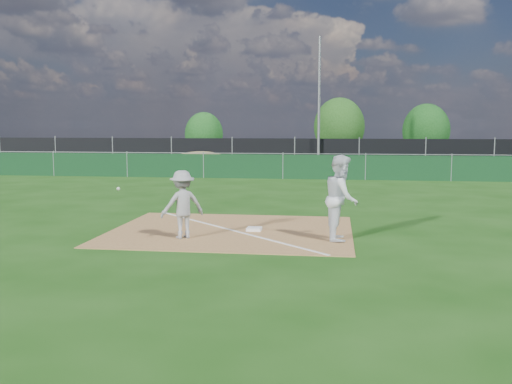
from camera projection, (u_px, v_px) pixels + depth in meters
The scene contains 17 objects.
ground at pixel (271, 190), 23.19m from camera, with size 90.00×90.00×0.00m, color #17450E.
infield_dirt at pixel (232, 231), 14.34m from camera, with size 6.00×5.00×0.02m, color #9B6E3E.
foul_line at pixel (232, 230), 14.34m from camera, with size 0.08×7.00×0.01m, color white.
green_fence at pixel (283, 167), 28.04m from camera, with size 44.00×0.05×1.20m, color black.
dirt_mound at pixel (200, 162), 32.17m from camera, with size 3.38×2.60×1.17m, color olive.
black_fence at pixel (295, 153), 35.87m from camera, with size 46.00×0.04×1.80m, color black.
parking_lot at pixel (300, 162), 40.89m from camera, with size 46.00×9.00×0.01m, color black.
light_pole at pixel (319, 103), 35.00m from camera, with size 0.16×0.16×8.00m, color slate.
first_base at pixel (254, 229), 14.30m from camera, with size 0.37×0.37×0.08m, color white.
play_at_first at pixel (182, 204), 13.27m from camera, with size 2.10×1.06×1.59m.
runner at pixel (341, 198), 13.09m from camera, with size 0.96×0.75×1.98m, color silver.
car_left at pixel (243, 151), 41.35m from camera, with size 1.70×4.22×1.44m, color #ABAEB3.
car_mid at pixel (286, 151), 39.78m from camera, with size 1.69×4.84×1.60m, color #101832.
car_right at pixel (390, 154), 39.39m from camera, with size 1.80×4.42×1.28m, color black.
tree_left at pixel (204, 134), 46.51m from camera, with size 3.10×3.10×3.68m.
tree_mid at pixel (339, 127), 46.13m from camera, with size 4.09×4.09×4.85m.
tree_right at pixel (426, 131), 44.33m from camera, with size 3.62×3.62×4.29m.
Camera 1 is at (2.57, -12.90, 2.66)m, focal length 40.00 mm.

